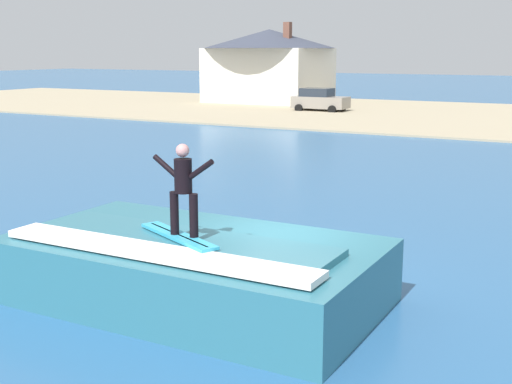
% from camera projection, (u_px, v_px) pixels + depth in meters
% --- Properties ---
extents(ground_plane, '(260.00, 260.00, 0.00)m').
position_uv_depth(ground_plane, '(283.00, 287.00, 13.77)').
color(ground_plane, '#2B5C8D').
extents(wave_crest, '(6.97, 3.91, 1.37)m').
position_uv_depth(wave_crest, '(193.00, 269.00, 12.89)').
color(wave_crest, '#2D6C7E').
rests_on(wave_crest, ground_plane).
extents(surfboard, '(2.15, 1.27, 0.06)m').
position_uv_depth(surfboard, '(178.00, 236.00, 12.36)').
color(surfboard, '#33A5CC').
rests_on(surfboard, wave_crest).
extents(surfer, '(1.28, 0.32, 1.68)m').
position_uv_depth(surfer, '(183.00, 185.00, 12.09)').
color(surfer, black).
rests_on(surfer, surfboard).
extents(car_near_shore, '(4.32, 2.27, 1.86)m').
position_uv_depth(car_near_shore, '(320.00, 100.00, 53.26)').
color(car_near_shore, gray).
rests_on(car_near_shore, ground_plane).
extents(house_with_chimney, '(12.21, 12.21, 7.22)m').
position_uv_depth(house_with_chimney, '(269.00, 62.00, 62.43)').
color(house_with_chimney, silver).
rests_on(house_with_chimney, ground_plane).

